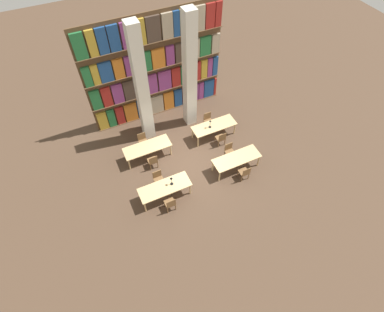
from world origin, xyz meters
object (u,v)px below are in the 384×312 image
Objects in this scene: desk_lamp_0 at (171,180)px; chair_7 at (208,120)px; chair_1 at (158,179)px; reading_table_2 at (147,148)px; chair_6 at (221,138)px; pillar_center at (190,74)px; chair_4 at (153,161)px; chair_0 at (170,204)px; reading_table_0 at (165,188)px; chair_3 at (229,151)px; chair_2 at (245,172)px; reading_table_1 at (237,159)px; chair_5 at (143,141)px; desk_lamp_1 at (210,123)px; reading_table_3 at (214,126)px; pillar_left at (142,88)px.

desk_lamp_0 is 4.48m from chair_7.
reading_table_2 is (0.13, 1.72, 0.19)m from chair_1.
chair_1 is 1.00× the size of chair_6.
pillar_center is at bearing 26.00° from reading_table_2.
chair_4 and chair_6 have the same top height.
chair_0 is at bearing -92.96° from chair_4.
reading_table_0 is 2.58× the size of chair_0.
chair_3 and chair_7 have the same top height.
chair_2 is 1.00× the size of chair_3.
reading_table_0 is at bearing 169.83° from chair_2.
chair_5 reaches higher than reading_table_1.
desk_lamp_0 is 0.54× the size of chair_6.
chair_1 and chair_5 have the same top height.
desk_lamp_0 reaches higher than chair_5.
chair_4 is 1.82× the size of desk_lamp_1.
reading_table_0 is at bearing -145.45° from desk_lamp_1.
reading_table_0 is 0.72m from chair_1.
chair_4 and chair_7 have the same top height.
pillar_center is 12.86× the size of desk_lamp_0.
reading_table_2 is (-3.49, 3.05, 0.19)m from chair_2.
desk_lamp_0 reaches higher than chair_3.
pillar_center is at bearing 52.29° from reading_table_0.
chair_6 is at bearing -165.70° from chair_1.
reading_table_3 is at bearing 35.37° from desk_lamp_0.
chair_1 is at bearing 0.79° from chair_3.
pillar_center is at bearing -166.24° from chair_5.
chair_3 is 3.63m from chair_4.
chair_7 is (0.67, -0.79, -2.54)m from pillar_center.
reading_table_2 is at bearing 9.62° from chair_7.
chair_2 is at bearing 90.00° from chair_3.
desk_lamp_1 is (2.71, -1.51, -1.95)m from pillar_left.
chair_3 reaches higher than reading_table_2.
reading_table_2 is at bearing 87.97° from reading_table_0.
reading_table_2 is at bearing -154.00° from pillar_center.
reading_table_0 is 4.77× the size of desk_lamp_0.
chair_7 is (3.52, 0.60, -0.19)m from reading_table_2.
pillar_left reaches higher than reading_table_2.
pillar_center is at bearing 104.41° from desk_lamp_1.
pillar_left reaches higher than chair_3.
desk_lamp_0 is 3.36m from chair_2.
chair_4 is 3.35m from desk_lamp_1.
chair_5 is (-3.50, 3.74, 0.00)m from chair_2.
reading_table_0 is at bearing -155.78° from chair_6.
reading_table_3 is 2.58× the size of chair_7.
pillar_left is 6.95× the size of chair_6.
reading_table_0 is (-2.94, -3.80, -2.35)m from pillar_center.
desk_lamp_1 is at bearing 166.00° from chair_5.
chair_2 is at bearing 133.07° from chair_5.
chair_0 is 3.66m from reading_table_1.
desk_lamp_0 is (0.37, 0.70, 0.58)m from chair_0.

